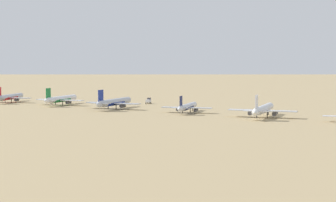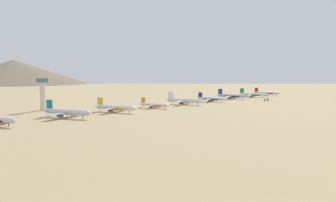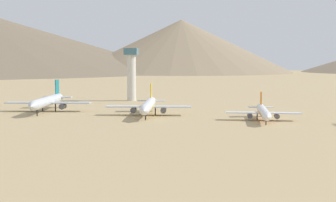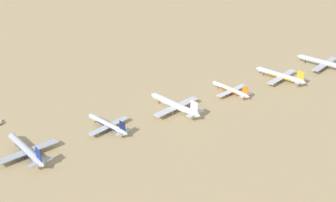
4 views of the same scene
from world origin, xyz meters
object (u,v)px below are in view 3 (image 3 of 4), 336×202
at_px(parked_jet_3, 263,112).
at_px(control_tower, 131,71).
at_px(parked_jet_1, 48,101).
at_px(parked_jet_2, 148,106).

distance_m(parked_jet_3, control_tower, 101.93).
bearing_deg(parked_jet_1, parked_jet_2, 78.48).
bearing_deg(parked_jet_1, parked_jet_3, 77.33).
distance_m(parked_jet_2, parked_jet_3, 45.90).
xyz_separation_m(parked_jet_1, control_tower, (-57.76, 25.92, 11.65)).
bearing_deg(control_tower, parked_jet_1, -24.17).
distance_m(parked_jet_1, parked_jet_2, 46.61).
relative_size(parked_jet_2, control_tower, 1.48).
distance_m(parked_jet_1, parked_jet_3, 92.49).
relative_size(parked_jet_1, control_tower, 1.59).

